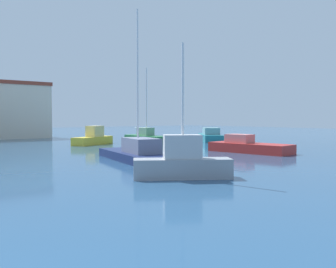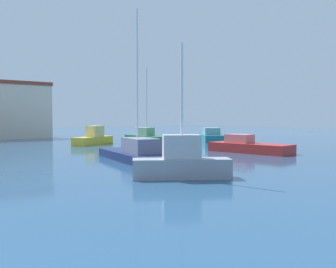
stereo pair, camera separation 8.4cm
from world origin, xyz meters
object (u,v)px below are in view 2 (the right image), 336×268
(sailboat_green_far_left, at_px, (147,137))
(motorboat_teal_distant_east, at_px, (211,136))
(motorboat_red_far_right, at_px, (248,147))
(sailboat_navy_distant_north, at_px, (138,153))
(sailboat_grey_outer_mooring, at_px, (182,162))
(motorboat_yellow_mid_harbor, at_px, (93,138))

(sailboat_green_far_left, bearing_deg, motorboat_teal_distant_east, -29.53)
(motorboat_teal_distant_east, height_order, motorboat_red_far_right, motorboat_teal_distant_east)
(sailboat_navy_distant_north, distance_m, sailboat_grey_outer_mooring, 7.75)
(sailboat_navy_distant_north, relative_size, sailboat_grey_outer_mooring, 1.57)
(motorboat_teal_distant_east, bearing_deg, sailboat_grey_outer_mooring, -137.53)
(motorboat_teal_distant_east, bearing_deg, motorboat_red_far_right, -122.82)
(sailboat_green_far_left, relative_size, sailboat_grey_outer_mooring, 1.37)
(sailboat_green_far_left, distance_m, motorboat_red_far_right, 16.57)
(sailboat_green_far_left, relative_size, motorboat_yellow_mid_harbor, 1.61)
(motorboat_teal_distant_east, xyz_separation_m, motorboat_red_far_right, (-8.15, -12.64, -0.10))
(motorboat_teal_distant_east, xyz_separation_m, sailboat_grey_outer_mooring, (-21.06, -19.27, 0.20))
(sailboat_green_far_left, bearing_deg, motorboat_yellow_mid_harbor, -178.22)
(motorboat_red_far_right, xyz_separation_m, sailboat_grey_outer_mooring, (-12.91, -6.64, 0.30))
(motorboat_yellow_mid_harbor, bearing_deg, sailboat_grey_outer_mooring, -107.23)
(motorboat_red_far_right, xyz_separation_m, motorboat_yellow_mid_harbor, (-5.79, 16.30, 0.18))
(sailboat_green_far_left, distance_m, sailboat_grey_outer_mooring, 27.17)
(motorboat_yellow_mid_harbor, bearing_deg, motorboat_teal_distant_east, -14.71)
(motorboat_teal_distant_east, bearing_deg, sailboat_navy_distant_north, -147.35)
(sailboat_green_far_left, relative_size, sailboat_navy_distant_north, 0.87)
(sailboat_navy_distant_north, bearing_deg, sailboat_grey_outer_mooring, -108.43)
(sailboat_green_far_left, distance_m, motorboat_yellow_mid_harbor, 7.10)
(motorboat_red_far_right, height_order, motorboat_yellow_mid_harbor, motorboat_yellow_mid_harbor)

